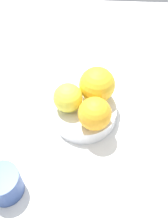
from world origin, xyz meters
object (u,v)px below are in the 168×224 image
object	(u,v)px
orange_in_bowl_1	(68,98)
ceramic_cup	(3,184)
orange_in_bowl_0	(97,85)
fruit_bowl	(84,113)
orange_in_bowl_2	(95,114)

from	to	relation	value
orange_in_bowl_1	ceramic_cup	bearing A→B (deg)	60.78
ceramic_cup	orange_in_bowl_0	bearing A→B (deg)	-126.85
orange_in_bowl_0	orange_in_bowl_1	size ratio (longest dim) A/B	1.25
fruit_bowl	ceramic_cup	distance (cm)	23.13
orange_in_bowl_0	orange_in_bowl_2	bearing A→B (deg)	88.27
orange_in_bowl_1	fruit_bowl	bearing A→B (deg)	-179.52
ceramic_cup	fruit_bowl	bearing A→B (deg)	-126.76
fruit_bowl	orange_in_bowl_2	distance (cm)	7.29
orange_in_bowl_0	orange_in_bowl_2	world-z (taller)	orange_in_bowl_0
orange_in_bowl_0	ceramic_cup	bearing A→B (deg)	53.15
orange_in_bowl_0	ceramic_cup	distance (cm)	27.95
orange_in_bowl_1	orange_in_bowl_2	bearing A→B (deg)	144.66
fruit_bowl	orange_in_bowl_0	distance (cm)	7.40
orange_in_bowl_0	orange_in_bowl_1	distance (cm)	7.18
orange_in_bowl_0	orange_in_bowl_1	bearing A→B (deg)	29.93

